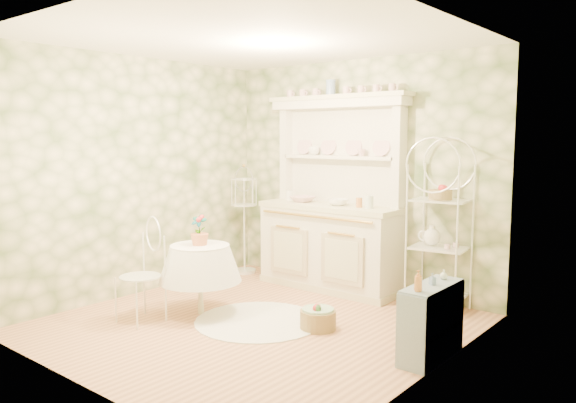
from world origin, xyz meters
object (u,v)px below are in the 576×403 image
Objects in this scene: side_shelf at (431,323)px; floor_basket at (318,318)px; cafe_chair at (140,275)px; round_table at (200,275)px; bakers_rack at (439,226)px; kitchen_dresser at (330,193)px; birdcage_stand at (244,216)px.

side_shelf reaches higher than floor_basket.
cafe_chair reaches higher than side_shelf.
bakers_rack is at bearing 43.13° from round_table.
birdcage_stand is (-1.32, -0.08, -0.38)m from kitchen_dresser.
side_shelf is 3.43m from birdcage_stand.
kitchen_dresser is 1.38m from bakers_rack.
side_shelf is at bearing 34.39° from cafe_chair.
round_table is at bearing -60.85° from birdcage_stand.
side_shelf is (1.88, -1.23, -0.85)m from kitchen_dresser.
floor_basket is (0.75, -1.25, -1.04)m from kitchen_dresser.
cafe_chair is (-0.72, -2.18, -0.68)m from kitchen_dresser.
round_table is 0.86× the size of cafe_chair.
cafe_chair is at bearing -74.01° from birdcage_stand.
birdcage_stand is (-0.87, 1.56, 0.37)m from round_table.
round_table is 0.60m from cafe_chair.
bakers_rack is 1.88× the size of cafe_chair.
bakers_rack is 2.68m from birdcage_stand.
cafe_chair is (-0.27, -0.54, 0.06)m from round_table.
birdcage_stand is at bearing -176.42° from kitchen_dresser.
kitchen_dresser reaches higher than bakers_rack.
cafe_chair is at bearing -140.15° from bakers_rack.
kitchen_dresser is 2.85× the size of round_table.
birdcage_stand is 2.47m from floor_basket.
cafe_chair is at bearing -108.22° from kitchen_dresser.
kitchen_dresser is at bearing 3.58° from birdcage_stand.
kitchen_dresser is 1.79m from floor_basket.
birdcage_stand is (-3.20, 1.15, 0.47)m from side_shelf.
cafe_chair is 0.61× the size of birdcage_stand.
kitchen_dresser is 1.37m from birdcage_stand.
cafe_chair is at bearing -159.92° from side_shelf.
bakers_rack is 2.19× the size of round_table.
bakers_rack is (1.36, 0.05, -0.27)m from kitchen_dresser.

